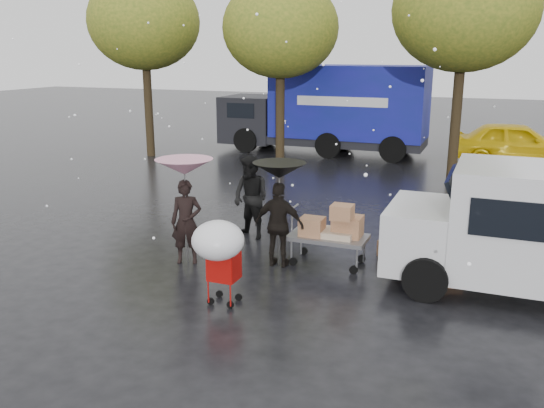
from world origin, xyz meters
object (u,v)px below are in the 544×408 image
at_px(person_pink, 186,222).
at_px(shopping_cart, 219,245).
at_px(yellow_taxi, 516,143).
at_px(vendor_cart, 332,229).
at_px(blue_truck, 329,110).
at_px(person_black, 279,225).

xyz_separation_m(person_pink, shopping_cart, (1.52, -1.60, 0.23)).
bearing_deg(yellow_taxi, shopping_cart, 158.77).
height_order(vendor_cart, yellow_taxi, yellow_taxi).
distance_m(shopping_cart, blue_truck, 15.00).
bearing_deg(blue_truck, shopping_cart, -80.40).
xyz_separation_m(person_black, shopping_cart, (-0.22, -2.09, 0.24)).
relative_size(person_pink, person_black, 1.00).
bearing_deg(vendor_cart, person_black, -155.95).
bearing_deg(shopping_cart, person_pink, 133.57).
bearing_deg(person_pink, blue_truck, 73.06).
height_order(person_pink, yellow_taxi, person_pink).
height_order(person_black, yellow_taxi, person_black).
bearing_deg(yellow_taxi, person_black, 157.12).
distance_m(person_black, shopping_cart, 2.11).
bearing_deg(vendor_cart, blue_truck, 106.62).
bearing_deg(person_black, yellow_taxi, -111.98).
distance_m(person_pink, vendor_cart, 2.83).
bearing_deg(person_pink, vendor_cart, -2.42).
relative_size(shopping_cart, yellow_taxi, 0.32).
xyz_separation_m(person_black, vendor_cart, (0.94, 0.42, -0.10)).
bearing_deg(vendor_cart, shopping_cart, -114.88).
relative_size(blue_truck, yellow_taxi, 1.83).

